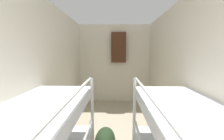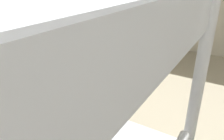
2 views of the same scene
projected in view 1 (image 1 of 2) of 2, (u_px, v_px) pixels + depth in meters
The scene contains 5 objects.
wall_left at pixel (40, 75), 2.27m from camera, with size 0.06×4.97×2.40m.
wall_right at pixel (188, 75), 2.22m from camera, with size 0.06×4.97×2.40m.
wall_back at pixel (115, 64), 4.69m from camera, with size 2.28×0.06×2.40m.
duffel_bag at pixel (105, 140), 2.36m from camera, with size 0.32×0.59×0.32m.
hanging_coat at pixel (119, 47), 4.48m from camera, with size 0.44×0.12×0.90m.
Camera 1 is at (0.03, 0.20, 1.53)m, focal length 24.00 mm.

